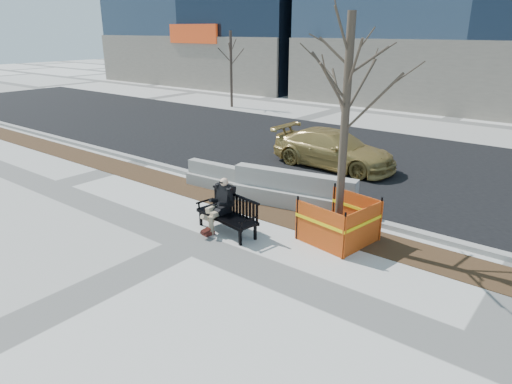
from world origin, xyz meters
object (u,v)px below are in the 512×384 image
Objects in this scene: seated_man at (222,228)px; jersey_barrier_left at (226,190)px; tree_fence at (337,240)px; jersey_barrier_right at (293,206)px; sedan at (333,167)px; bench at (227,232)px.

seated_man reaches higher than jersey_barrier_left.
tree_fence is 1.53× the size of jersey_barrier_right.
seated_man is at bearing -53.49° from jersey_barrier_left.
sedan is at bearing 93.94° from jersey_barrier_right.
jersey_barrier_right is (0.29, 2.37, 0.00)m from bench.
jersey_barrier_left is 2.35m from jersey_barrier_right.
tree_fence is 4.43m from jersey_barrier_left.
jersey_barrier_right is (1.03, -3.99, 0.00)m from sedan.
jersey_barrier_right is at bearing -164.11° from sedan.
jersey_barrier_left is (-4.32, 0.98, 0.00)m from tree_fence.
bench is 0.64× the size of jersey_barrier_left.
jersey_barrier_left is (-1.83, 2.15, 0.00)m from seated_man.
seated_man is at bearing -154.84° from tree_fence.
tree_fence reaches higher than seated_man.
sedan is at bearing 68.42° from jersey_barrier_left.
sedan is at bearing 104.23° from seated_man.
jersey_barrier_left is at bearing 172.79° from jersey_barrier_right.
seated_man is at bearing -173.97° from sedan.
bench is 0.39× the size of sedan.
jersey_barrier_right is at bearing 150.33° from tree_fence.
sedan is 1.28× the size of jersey_barrier_right.
tree_fence reaches higher than jersey_barrier_right.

